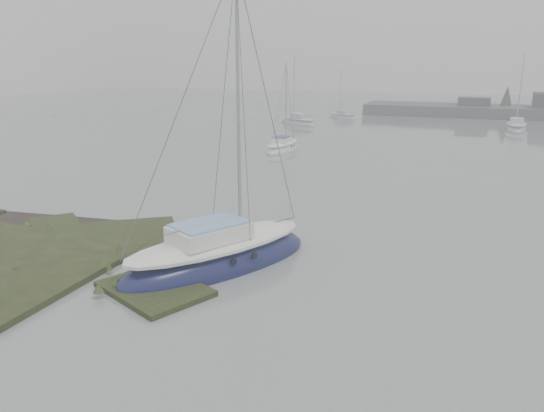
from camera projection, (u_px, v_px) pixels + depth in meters
The scene contains 6 objects.
ground at pixel (346, 148), 45.05m from camera, with size 160.00×160.00×0.00m, color slate.
sailboat_main at pixel (218, 257), 19.32m from camera, with size 6.19×8.21×11.23m.
sailboat_white at pixel (283, 148), 43.80m from camera, with size 2.00×5.48×7.64m.
sailboat_far_a at pixel (298, 122), 61.29m from camera, with size 5.98×4.96×8.36m.
sailboat_far_b at pixel (516, 128), 56.25m from camera, with size 2.23×6.12×8.53m.
sailboat_far_c at pixel (343, 117), 67.51m from camera, with size 4.72×4.11×6.70m.
Camera 1 is at (9.63, -14.12, 7.34)m, focal length 35.00 mm.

